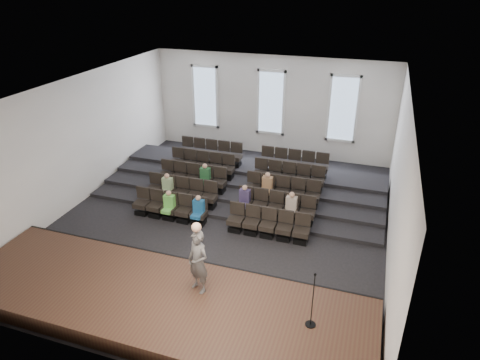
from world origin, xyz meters
name	(u,v)px	position (x,y,z in m)	size (l,w,h in m)	color
ground	(223,219)	(0.00, 0.00, 0.00)	(14.00, 14.00, 0.00)	black
ceiling	(220,89)	(0.00, 0.00, 5.01)	(12.00, 14.00, 0.02)	white
wall_back	(271,106)	(0.00, 7.02, 2.50)	(12.00, 0.04, 5.00)	white
wall_front	(108,280)	(0.00, -7.02, 2.50)	(12.00, 0.04, 5.00)	white
wall_left	(80,140)	(-6.02, 0.00, 2.50)	(0.04, 14.00, 5.00)	white
wall_right	(399,183)	(6.02, 0.00, 2.50)	(0.04, 14.00, 5.00)	white
stage	(159,302)	(0.00, -5.10, 0.25)	(11.80, 3.60, 0.50)	#402A1B
stage_lip	(186,265)	(0.00, -3.33, 0.25)	(11.80, 0.06, 0.52)	black
risers	(248,180)	(0.00, 3.17, 0.20)	(11.80, 4.80, 0.60)	black
seating_rows	(236,186)	(0.00, 1.54, 0.68)	(6.80, 4.70, 1.67)	black
windows	(271,103)	(0.00, 6.95, 2.70)	(8.44, 0.10, 3.24)	white
audience	(220,194)	(-0.28, 0.45, 0.83)	(5.45, 2.64, 1.10)	#67C850
speaker	(198,262)	(1.00, -4.52, 1.44)	(0.69, 0.45, 1.88)	#52504E
mic_stand	(312,310)	(4.18, -4.88, 0.98)	(0.27, 0.27, 1.62)	black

